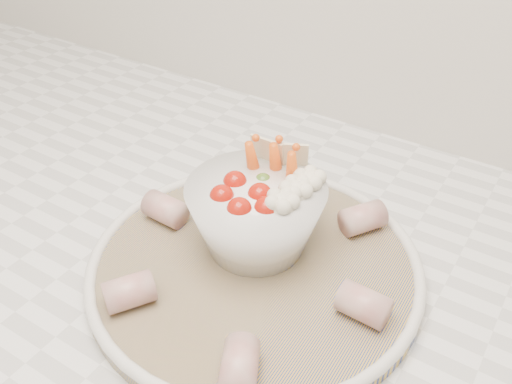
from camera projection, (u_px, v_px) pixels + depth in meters
The scene contains 3 objects.
serving_platter at pixel (255, 266), 0.59m from camera, with size 0.34×0.34×0.02m.
veggie_bowl at pixel (257, 214), 0.58m from camera, with size 0.14×0.14×0.11m.
cured_meat_rolls at pixel (255, 252), 0.57m from camera, with size 0.29×0.30×0.03m.
Camera 1 is at (0.23, 1.05, 1.34)m, focal length 40.00 mm.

